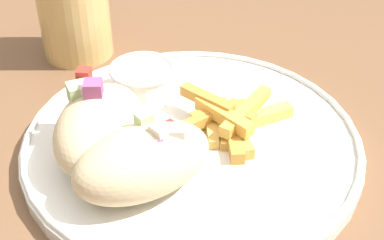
% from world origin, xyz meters
% --- Properties ---
extents(table, '(1.54, 1.54, 0.77)m').
position_xyz_m(table, '(0.00, 0.00, 0.71)').
color(table, brown).
rests_on(table, ground_plane).
extents(plate, '(0.32, 0.32, 0.02)m').
position_xyz_m(plate, '(-0.01, -0.05, 0.78)').
color(plate, white).
rests_on(plate, table).
extents(pita_sandwich_near, '(0.14, 0.11, 0.06)m').
position_xyz_m(pita_sandwich_near, '(-0.09, -0.06, 0.81)').
color(pita_sandwich_near, beige).
rests_on(pita_sandwich_near, plate).
extents(pita_sandwich_far, '(0.14, 0.12, 0.07)m').
position_xyz_m(pita_sandwich_far, '(-0.08, 0.00, 0.81)').
color(pita_sandwich_far, beige).
rests_on(pita_sandwich_far, plate).
extents(fries_pile, '(0.10, 0.10, 0.03)m').
position_xyz_m(fries_pile, '(0.02, -0.07, 0.80)').
color(fries_pile, gold).
rests_on(fries_pile, plate).
extents(sauce_ramekin, '(0.07, 0.07, 0.03)m').
position_xyz_m(sauce_ramekin, '(0.02, 0.03, 0.80)').
color(sauce_ramekin, white).
rests_on(sauce_ramekin, plate).
extents(water_glass, '(0.08, 0.08, 0.13)m').
position_xyz_m(water_glass, '(0.06, 0.17, 0.83)').
color(water_glass, tan).
rests_on(water_glass, table).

